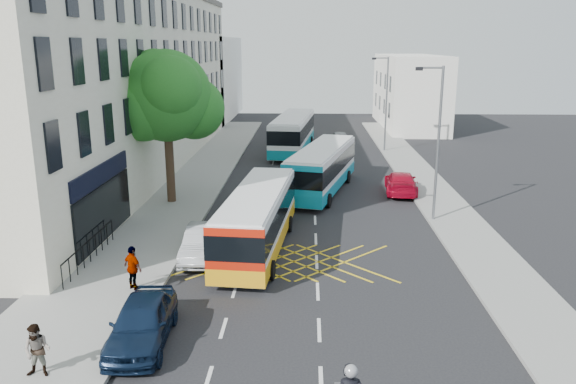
# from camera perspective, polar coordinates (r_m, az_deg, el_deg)

# --- Properties ---
(ground) EXTENTS (120.00, 120.00, 0.00)m
(ground) POSITION_cam_1_polar(r_m,az_deg,el_deg) (19.22, 3.18, -13.80)
(ground) COLOR black
(ground) RESTS_ON ground
(pavement_left) EXTENTS (5.00, 70.00, 0.15)m
(pavement_left) POSITION_cam_1_polar(r_m,az_deg,el_deg) (34.12, -11.71, -1.02)
(pavement_left) COLOR gray
(pavement_left) RESTS_ON ground
(pavement_right) EXTENTS (3.00, 70.00, 0.15)m
(pavement_right) POSITION_cam_1_polar(r_m,az_deg,el_deg) (34.09, 15.43, -1.26)
(pavement_right) COLOR gray
(pavement_right) RESTS_ON ground
(terrace_main) EXTENTS (8.30, 45.00, 13.50)m
(terrace_main) POSITION_cam_1_polar(r_m,az_deg,el_deg) (43.60, -16.39, 11.01)
(terrace_main) COLOR beige
(terrace_main) RESTS_ON ground
(terrace_far) EXTENTS (8.00, 20.00, 10.00)m
(terrace_far) POSITION_cam_1_polar(r_m,az_deg,el_deg) (73.26, -8.80, 11.36)
(terrace_far) COLOR silver
(terrace_far) RESTS_ON ground
(building_right) EXTENTS (6.00, 18.00, 8.00)m
(building_right) POSITION_cam_1_polar(r_m,az_deg,el_deg) (66.08, 12.19, 9.97)
(building_right) COLOR silver
(building_right) RESTS_ON ground
(street_tree) EXTENTS (6.30, 5.70, 8.80)m
(street_tree) POSITION_cam_1_polar(r_m,az_deg,el_deg) (32.98, -12.31, 9.42)
(street_tree) COLOR #382619
(street_tree) RESTS_ON pavement_left
(lamp_near) EXTENTS (1.45, 0.15, 8.00)m
(lamp_near) POSITION_cam_1_polar(r_m,az_deg,el_deg) (29.98, 14.87, 5.52)
(lamp_near) COLOR slate
(lamp_near) RESTS_ON pavement_right
(lamp_far) EXTENTS (1.45, 0.15, 8.00)m
(lamp_far) POSITION_cam_1_polar(r_m,az_deg,el_deg) (49.53, 9.86, 9.29)
(lamp_far) COLOR slate
(lamp_far) RESTS_ON pavement_right
(railings) EXTENTS (0.08, 5.60, 1.14)m
(railings) POSITION_cam_1_polar(r_m,az_deg,el_deg) (25.48, -19.50, -5.51)
(railings) COLOR black
(railings) RESTS_ON pavement_left
(bus_near) EXTENTS (3.15, 10.13, 2.80)m
(bus_near) POSITION_cam_1_polar(r_m,az_deg,el_deg) (25.61, -3.12, -2.77)
(bus_near) COLOR silver
(bus_near) RESTS_ON ground
(bus_mid) EXTENTS (4.87, 10.65, 2.92)m
(bus_mid) POSITION_cam_1_polar(r_m,az_deg,el_deg) (35.77, 3.47, 2.41)
(bus_mid) COLOR silver
(bus_mid) RESTS_ON ground
(bus_far) EXTENTS (3.78, 11.59, 3.20)m
(bus_far) POSITION_cam_1_polar(r_m,az_deg,el_deg) (49.10, 0.48, 6.01)
(bus_far) COLOR silver
(bus_far) RESTS_ON ground
(parked_car_blue) EXTENTS (1.97, 4.41, 1.47)m
(parked_car_blue) POSITION_cam_1_polar(r_m,az_deg,el_deg) (18.67, -14.62, -12.66)
(parked_car_blue) COLOR #0C1A32
(parked_car_blue) RESTS_ON ground
(parked_car_silver) EXTENTS (1.52, 4.29, 1.41)m
(parked_car_silver) POSITION_cam_1_polar(r_m,az_deg,el_deg) (25.18, -8.59, -5.08)
(parked_car_silver) COLOR #AFB2B7
(parked_car_silver) RESTS_ON ground
(red_hatchback) EXTENTS (2.34, 4.87, 1.37)m
(red_hatchback) POSITION_cam_1_polar(r_m,az_deg,el_deg) (36.31, 11.40, 0.95)
(red_hatchback) COLOR #B00722
(red_hatchback) RESTS_ON ground
(distant_car_grey) EXTENTS (2.01, 4.31, 1.20)m
(distant_car_grey) POSITION_cam_1_polar(r_m,az_deg,el_deg) (61.12, 0.56, 6.72)
(distant_car_grey) COLOR #45464D
(distant_car_grey) RESTS_ON ground
(distant_car_silver) EXTENTS (1.77, 4.00, 1.34)m
(distant_car_silver) POSITION_cam_1_polar(r_m,az_deg,el_deg) (53.02, 5.27, 5.49)
(distant_car_silver) COLOR #979A9E
(distant_car_silver) RESTS_ON ground
(pedestrian_near) EXTENTS (0.77, 0.60, 1.56)m
(pedestrian_near) POSITION_cam_1_polar(r_m,az_deg,el_deg) (17.67, -24.12, -14.50)
(pedestrian_near) COLOR gray
(pedestrian_near) RESTS_ON pavement_left
(pedestrian_far) EXTENTS (1.05, 0.95, 1.72)m
(pedestrian_far) POSITION_cam_1_polar(r_m,az_deg,el_deg) (22.16, -15.48, -7.44)
(pedestrian_far) COLOR gray
(pedestrian_far) RESTS_ON pavement_left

